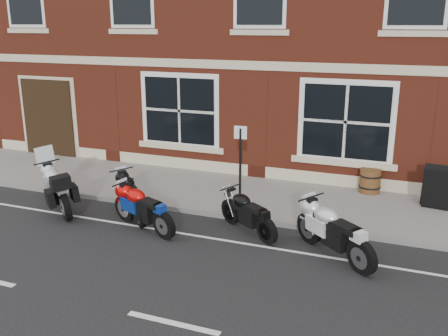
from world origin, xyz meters
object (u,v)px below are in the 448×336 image
Objects in this scene: moto_touring_silver at (58,186)px; moto_sport_silver at (334,229)px; moto_naked_black at (248,211)px; barrel_planter at (370,181)px; parking_sign at (240,164)px; moto_sport_red at (143,206)px; a_board_sign at (436,188)px; moto_sport_black at (132,194)px.

moto_touring_silver reaches higher than moto_sport_silver.
moto_touring_silver is 4.95m from moto_naked_black.
barrel_planter is at bearing -22.94° from moto_touring_silver.
moto_naked_black is 1.22m from parking_sign.
a_board_sign reaches higher than moto_sport_red.
a_board_sign is at bearing -21.84° from barrel_planter.
moto_sport_red is at bearing 141.18° from moto_naked_black.
moto_sport_black is at bearing 69.90° from moto_sport_red.
barrel_planter is at bearing 1.33° from moto_naked_black.
moto_sport_black is 2.95m from moto_naked_black.
parking_sign is at bearing -27.64° from moto_sport_black.
a_board_sign is at bearing -37.46° from moto_sport_red.
moto_sport_red is 4.29m from moto_sport_silver.
moto_naked_black is 1.59× the size of a_board_sign.
moto_sport_red is at bearing -146.97° from parking_sign.
parking_sign is at bearing 103.11° from moto_sport_silver.
a_board_sign is at bearing -19.31° from moto_naked_black.
parking_sign reaches higher than moto_touring_silver.
parking_sign is at bearing -37.34° from moto_touring_silver.
moto_sport_black is at bearing -42.85° from moto_touring_silver.
parking_sign reaches higher than a_board_sign.
moto_sport_silver is 2.80× the size of barrel_planter.
moto_sport_black is 2.74m from parking_sign.
parking_sign reaches higher than barrel_planter.
a_board_sign is (3.94, 2.84, 0.14)m from moto_naked_black.
a_board_sign reaches higher than moto_sport_black.
moto_touring_silver is 1.76× the size of a_board_sign.
moto_sport_silver is at bearing -94.51° from barrel_planter.
moto_touring_silver is 2.01m from moto_sport_black.
a_board_sign is (6.23, 3.51, 0.11)m from moto_sport_red.
parking_sign is (2.49, 0.79, 0.81)m from moto_sport_black.
moto_sport_silver is 2.86m from parking_sign.
a_board_sign is at bearing 10.29° from moto_sport_silver.
barrel_planter is at bearing 35.76° from moto_sport_silver.
moto_naked_black is at bearing -50.57° from moto_sport_red.
moto_touring_silver is 1.02× the size of moto_sport_silver.
moto_touring_silver reaches higher than moto_sport_red.
moto_sport_silver is 1.09× the size of moto_naked_black.
moto_sport_silver is (4.94, -0.47, 0.03)m from moto_sport_black.
moto_sport_red is 2.46m from parking_sign.
moto_touring_silver is 0.86× the size of parking_sign.
moto_touring_silver reaches higher than a_board_sign.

